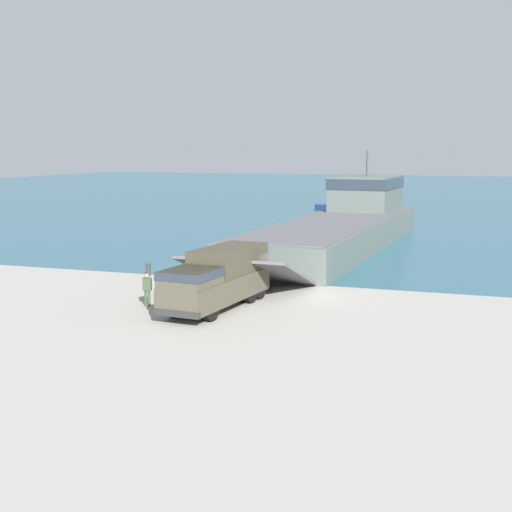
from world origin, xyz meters
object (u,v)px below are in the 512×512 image
at_px(landing_craft, 344,221).
at_px(mooring_bollard, 148,268).
at_px(military_truck, 217,278).
at_px(soldier_on_ramp, 147,287).
at_px(moored_boat_a, 333,207).

bearing_deg(landing_craft, mooring_bollard, -111.35).
relative_size(military_truck, soldier_on_ramp, 4.83).
bearing_deg(military_truck, landing_craft, -176.17).
height_order(landing_craft, soldier_on_ramp, landing_craft).
bearing_deg(military_truck, moored_boat_a, -167.22).
xyz_separation_m(soldier_on_ramp, mooring_bollard, (-4.09, 7.92, -0.48)).
bearing_deg(landing_craft, military_truck, -89.60).
height_order(military_truck, mooring_bollard, military_truck).
relative_size(soldier_on_ramp, moored_boat_a, 0.33).
relative_size(moored_boat_a, mooring_bollard, 5.62).
xyz_separation_m(moored_boat_a, mooring_bollard, (-0.34, -50.40, -0.04)).
height_order(military_truck, soldier_on_ramp, military_truck).
height_order(landing_craft, mooring_bollard, landing_craft).
bearing_deg(soldier_on_ramp, mooring_bollard, 12.79).
xyz_separation_m(military_truck, moored_boat_a, (-7.36, 57.56, -1.02)).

